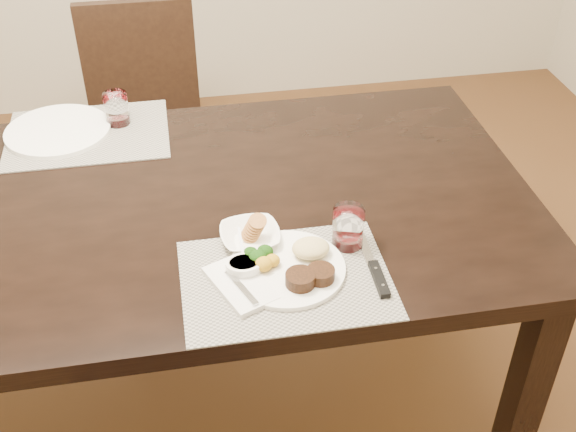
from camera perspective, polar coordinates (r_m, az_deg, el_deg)
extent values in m
plane|color=#4F3019|center=(2.36, -9.24, -14.14)|extent=(4.50, 4.50, 0.00)
cube|color=black|center=(1.86, -11.40, 0.04)|extent=(2.00, 1.00, 0.05)
cube|color=black|center=(2.00, 18.31, -12.98)|extent=(0.08, 0.08, 0.70)
cube|color=black|center=(2.55, 10.47, 1.11)|extent=(0.08, 0.08, 0.70)
cube|color=black|center=(2.73, -10.98, 5.68)|extent=(0.42, 0.42, 0.04)
cube|color=black|center=(2.72, -14.12, -0.74)|extent=(0.04, 0.04, 0.41)
cube|color=black|center=(2.71, -6.56, 0.07)|extent=(0.04, 0.04, 0.41)
cube|color=black|center=(3.02, -13.98, 3.39)|extent=(0.04, 0.04, 0.41)
cube|color=black|center=(3.00, -7.15, 4.14)|extent=(0.04, 0.04, 0.41)
cube|color=black|center=(2.79, -11.67, 11.98)|extent=(0.42, 0.04, 0.45)
cube|color=gray|center=(1.60, -0.18, -5.03)|extent=(0.46, 0.34, 0.00)
cube|color=gray|center=(2.18, -15.52, 6.25)|extent=(0.46, 0.34, 0.00)
cylinder|color=white|center=(1.61, -0.10, -4.18)|extent=(0.26, 0.26, 0.01)
cylinder|color=black|center=(1.56, 0.98, -5.01)|extent=(0.07, 0.07, 0.03)
cylinder|color=black|center=(1.57, 2.60, -4.60)|extent=(0.06, 0.06, 0.03)
ellipsoid|color=tan|center=(1.63, 1.81, -2.55)|extent=(0.09, 0.07, 0.04)
ellipsoid|color=#133F0C|center=(1.61, -2.39, -3.28)|extent=(0.04, 0.04, 0.03)
ellipsoid|color=#B28616|center=(1.59, -1.93, -3.81)|extent=(0.04, 0.04, 0.03)
cube|color=white|center=(1.58, -3.79, -5.40)|extent=(0.16, 0.20, 0.01)
cube|color=silver|center=(1.56, -3.71, -5.67)|extent=(0.06, 0.12, 0.01)
cube|color=silver|center=(1.62, -3.86, -3.69)|extent=(0.04, 0.05, 0.00)
cube|color=silver|center=(1.69, 6.00, -2.22)|extent=(0.02, 0.16, 0.00)
cube|color=black|center=(1.60, 7.21, -4.97)|extent=(0.02, 0.11, 0.01)
imported|color=white|center=(1.68, -3.01, -1.64)|extent=(0.15, 0.15, 0.03)
cylinder|color=#A06332|center=(1.67, -3.04, -1.01)|extent=(0.04, 0.05, 0.04)
cylinder|color=white|center=(1.60, -3.46, -4.07)|extent=(0.08, 0.08, 0.03)
cylinder|color=#0C330B|center=(1.60, -3.47, -3.78)|extent=(0.07, 0.07, 0.01)
cube|color=silver|center=(1.63, -3.75, -1.98)|extent=(0.01, 0.06, 0.04)
cylinder|color=white|center=(1.66, 4.78, -0.87)|extent=(0.07, 0.07, 0.10)
cylinder|color=#370506|center=(1.69, 4.71, -1.88)|extent=(0.06, 0.06, 0.02)
cylinder|color=white|center=(2.21, -17.73, 6.44)|extent=(0.30, 0.30, 0.01)
cylinder|color=white|center=(2.19, -13.40, 8.27)|extent=(0.07, 0.07, 0.10)
cylinder|color=#370506|center=(2.21, -13.27, 7.44)|extent=(0.06, 0.06, 0.02)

